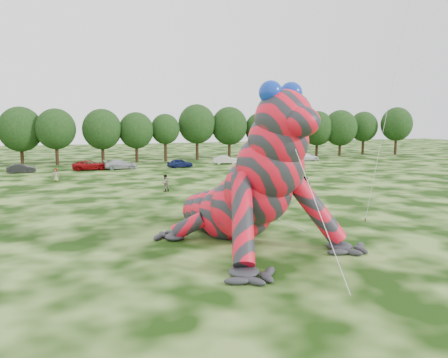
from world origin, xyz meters
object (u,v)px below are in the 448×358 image
Objects in this scene: spectator_4 at (56,175)px; tree_15 at (340,133)px; tree_13 at (294,132)px; spectator_2 at (269,170)px; car_2 at (90,165)px; tree_10 at (197,132)px; tree_17 at (396,131)px; tree_12 at (260,136)px; inflatable_gecko at (228,163)px; tree_16 at (363,133)px; tree_9 at (165,138)px; tree_6 at (56,137)px; tree_8 at (136,137)px; tree_14 at (317,134)px; tree_11 at (229,133)px; car_3 at (120,164)px; car_5 at (226,160)px; car_1 at (21,169)px; spectator_1 at (165,183)px; car_7 at (306,157)px; tree_5 at (21,136)px; tree_7 at (102,136)px; spectator_5 at (305,185)px; car_4 at (180,163)px; car_6 at (283,158)px.

tree_15 is at bearing 31.31° from spectator_4.
spectator_2 is at bearing -123.94° from tree_13.
tree_10 is at bearing -65.50° from car_2.
tree_17 is 48.63m from spectator_2.
tree_12 is at bearing -179.90° from tree_15.
tree_16 is at bearing 28.86° from inflatable_gecko.
tree_15 is (37.41, 0.43, 0.48)m from tree_9.
tree_6 is 21.15m from spectator_4.
tree_14 is (37.68, 1.74, 0.23)m from tree_8.
car_3 is (-21.87, -11.16, -4.30)m from tree_11.
car_5 is 2.60× the size of spectator_2.
tree_8 is 0.87× the size of tree_17.
tree_10 is at bearing 7.81° from tree_8.
car_1 is (-49.21, -10.47, -4.42)m from tree_13.
tree_6 reaches higher than spectator_1.
tree_8 is 1.77× the size of car_7.
tree_16 is at bearing -81.08° from car_1.
tree_5 is 5.37× the size of spectator_1.
tree_15 is 55.85m from spectator_1.
inflatable_gecko is at bearing -84.93° from tree_7.
tree_14 is 47.59m from car_2.
spectator_5 reaches higher than car_1.
tree_8 is at bearing -24.94° from car_3.
tree_7 is at bearing -113.54° from spectator_1.
spectator_1 reaches higher than car_4.
car_6 is 4.77m from car_7.
tree_10 is at bearing 0.27° from tree_5.
tree_7 reaches higher than car_2.
car_1 is at bearing -149.97° from tree_8.
tree_14 is at bearing 2.43° from tree_9.
tree_10 is at bearing 23.23° from car_5.
tree_11 is 13.39m from tree_13.
tree_6 is 7.48m from tree_7.
car_6 is at bearing -15.82° from tree_8.
inflatable_gecko is 74.88m from tree_16.
car_7 is at bearing -130.33° from tree_14.
car_1 is 2.32× the size of spectator_2.
tree_15 is 1.80× the size of car_2.
car_4 is at bearing 95.45° from car_7.
spectator_5 is (-6.31, -40.87, -4.09)m from tree_11.
tree_7 is 32.28m from car_6.
car_1 is at bearing -139.79° from tree_7.
tree_10 is at bearing 175.79° from tree_13.
tree_10 is 2.71× the size of car_1.
tree_5 is 1.03× the size of tree_6.
spectator_1 is (-57.66, -32.82, -4.24)m from tree_17.
tree_11 is 38.29m from spectator_4.
car_4 is at bearing -98.01° from car_3.
tree_13 is at bearing -47.26° from car_6.
tree_13 reaches higher than tree_9.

